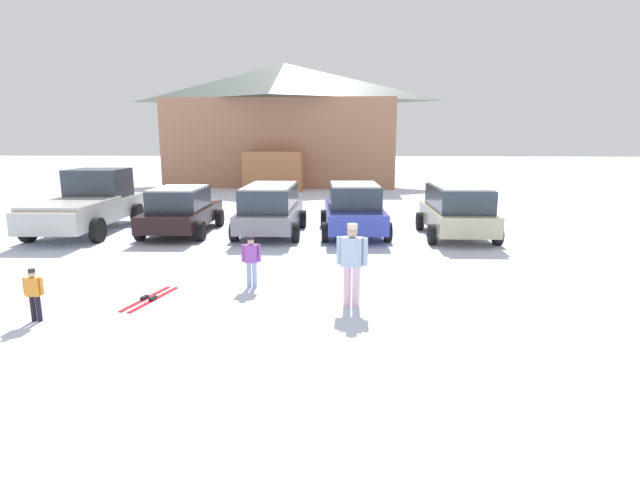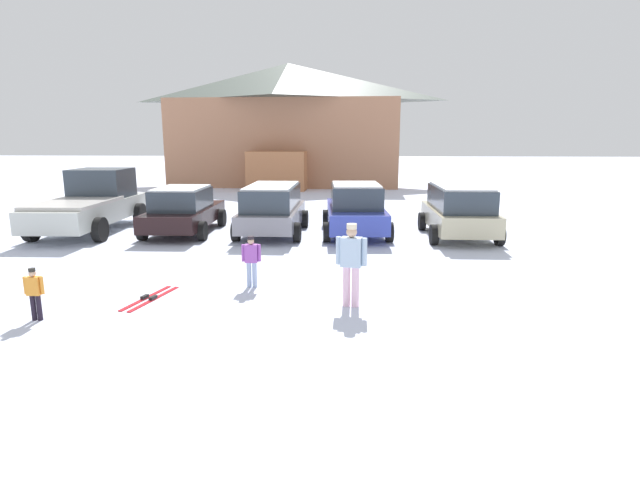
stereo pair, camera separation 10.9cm
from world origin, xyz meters
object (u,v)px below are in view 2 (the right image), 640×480
parked_beige_suv (459,210)px  skier_adult_in_blue_parka (351,260)px  parked_black_sedan (183,210)px  pair_of_skis (150,298)px  pickup_truck (92,203)px  skier_child_in_orange_jacket (34,291)px  ski_lodge (289,124)px  parked_grey_wagon (272,208)px  parked_blue_hatchback (355,209)px  skier_child_in_purple_jacket (251,258)px

parked_beige_suv → skier_adult_in_blue_parka: bearing=-117.1°
parked_black_sedan → pair_of_skis: parked_black_sedan is taller
pair_of_skis → parked_beige_suv: bearing=41.4°
pickup_truck → skier_child_in_orange_jacket: (3.36, -8.74, -0.44)m
parked_black_sedan → parked_beige_suv: (9.39, -0.26, 0.12)m
ski_lodge → parked_grey_wagon: ski_lodge is taller
parked_black_sedan → pair_of_skis: size_ratio=2.54×
parked_grey_wagon → skier_child_in_orange_jacket: parked_grey_wagon is taller
parked_blue_hatchback → parked_beige_suv: parked_blue_hatchback is taller
pair_of_skis → skier_child_in_orange_jacket: bearing=-140.8°
skier_adult_in_blue_parka → pair_of_skis: skier_adult_in_blue_parka is taller
parked_grey_wagon → pickup_truck: pickup_truck is taller
parked_grey_wagon → parked_blue_hatchback: parked_blue_hatchback is taller
ski_lodge → parked_blue_hatchback: (4.46, -19.17, -3.32)m
ski_lodge → skier_child_in_orange_jacket: bearing=-93.1°
skier_child_in_orange_jacket → pair_of_skis: bearing=39.2°
skier_child_in_purple_jacket → parked_black_sedan: bearing=119.8°
parked_black_sedan → skier_child_in_purple_jacket: size_ratio=3.74×
skier_child_in_purple_jacket → parked_blue_hatchback: bearing=69.0°
parked_grey_wagon → parked_beige_suv: bearing=-2.2°
pickup_truck → parked_blue_hatchback: bearing=-1.1°
parked_blue_hatchback → skier_child_in_orange_jacket: 10.45m
pickup_truck → skier_adult_in_blue_parka: pickup_truck is taller
ski_lodge → parked_grey_wagon: 19.64m
ski_lodge → parked_beige_suv: (7.89, -19.54, -3.26)m
ski_lodge → skier_adult_in_blue_parka: size_ratio=9.64×
parked_grey_wagon → skier_child_in_orange_jacket: (-3.13, -8.43, -0.36)m
parked_blue_hatchback → skier_adult_in_blue_parka: size_ratio=2.72×
parked_grey_wagon → parked_blue_hatchback: size_ratio=0.94×
parked_blue_hatchback → skier_child_in_purple_jacket: size_ratio=3.90×
parked_blue_hatchback → pickup_truck: size_ratio=0.80×
ski_lodge → pickup_truck: 19.87m
pickup_truck → skier_child_in_orange_jacket: bearing=-69.0°
pickup_truck → skier_child_in_orange_jacket: size_ratio=5.73×
skier_child_in_purple_jacket → pair_of_skis: skier_child_in_purple_jacket is taller
parked_black_sedan → parked_blue_hatchback: (5.96, 0.11, 0.06)m
skier_child_in_orange_jacket → skier_adult_in_blue_parka: size_ratio=0.59×
parked_grey_wagon → skier_child_in_purple_jacket: 6.19m
pickup_truck → skier_child_in_purple_jacket: 9.49m
ski_lodge → parked_black_sedan: 19.63m
parked_grey_wagon → skier_child_in_purple_jacket: bearing=-86.0°
skier_child_in_purple_jacket → pickup_truck: bearing=136.9°
parked_grey_wagon → parked_blue_hatchback: (2.85, 0.13, -0.04)m
ski_lodge → parked_beige_suv: 21.33m
skier_adult_in_blue_parka → parked_blue_hatchback: bearing=88.4°
skier_child_in_purple_jacket → pair_of_skis: size_ratio=0.68×
parked_blue_hatchback → parked_beige_suv: bearing=-6.2°
parked_beige_suv → pair_of_skis: parked_beige_suv is taller
skier_child_in_purple_jacket → ski_lodge: bearing=94.6°
parked_black_sedan → skier_child_in_purple_jacket: parked_black_sedan is taller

